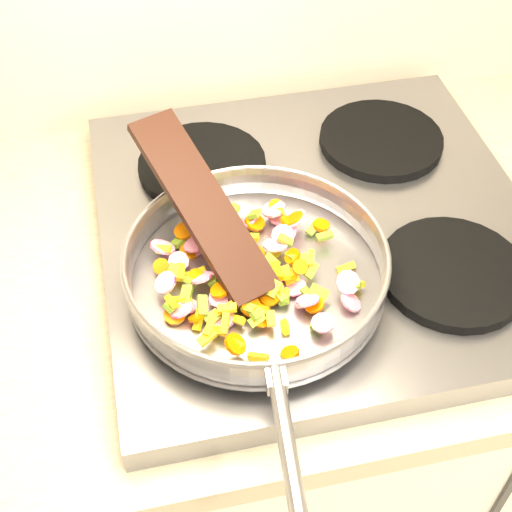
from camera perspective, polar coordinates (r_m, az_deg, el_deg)
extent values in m
cube|color=#939399|center=(1.01, 4.91, 2.17)|extent=(0.60, 0.60, 0.04)
cylinder|color=black|center=(0.88, -1.32, -4.28)|extent=(0.19, 0.19, 0.02)
cylinder|color=black|center=(0.95, 15.48, -1.28)|extent=(0.19, 0.19, 0.02)
cylinder|color=black|center=(1.07, -4.33, 7.28)|extent=(0.19, 0.19, 0.02)
cylinder|color=black|center=(1.13, 9.97, 9.15)|extent=(0.19, 0.19, 0.02)
cylinder|color=#9E9EA5|center=(0.89, 0.00, -1.87)|extent=(0.32, 0.32, 0.01)
torus|color=#9E9EA5|center=(0.87, 0.00, -0.76)|extent=(0.36, 0.36, 0.05)
torus|color=#9E9EA5|center=(0.86, 0.00, 0.18)|extent=(0.33, 0.33, 0.01)
cylinder|color=#9E9EA5|center=(0.72, 2.60, -15.35)|extent=(0.04, 0.19, 0.02)
cube|color=#9E9EA5|center=(0.76, 1.60, -9.78)|extent=(0.02, 0.03, 0.02)
cylinder|color=#D7155D|center=(0.86, 7.59, -3.65)|extent=(0.03, 0.03, 0.02)
cube|color=yellow|center=(0.83, -2.33, -4.21)|extent=(0.02, 0.01, 0.01)
cube|color=olive|center=(0.87, -6.69, -1.20)|extent=(0.02, 0.02, 0.01)
cylinder|color=#D35F00|center=(0.89, -0.05, -0.02)|extent=(0.04, 0.04, 0.02)
cube|color=olive|center=(0.88, 1.26, -0.38)|extent=(0.02, 0.02, 0.02)
cube|color=yellow|center=(0.88, -6.09, -1.30)|extent=(0.02, 0.03, 0.01)
cube|color=olive|center=(0.94, -0.11, 3.37)|extent=(0.02, 0.02, 0.02)
cube|color=olive|center=(0.90, 2.37, 1.27)|extent=(0.02, 0.02, 0.01)
cube|color=olive|center=(0.86, -5.61, -3.10)|extent=(0.02, 0.03, 0.01)
cylinder|color=#D35F00|center=(0.89, -1.47, -0.70)|extent=(0.03, 0.03, 0.02)
cylinder|color=#D35F00|center=(0.89, -1.64, 0.18)|extent=(0.04, 0.04, 0.02)
cube|color=olive|center=(0.86, 4.22, -3.09)|extent=(0.02, 0.02, 0.01)
cylinder|color=#D35F00|center=(0.86, 0.56, -3.57)|extent=(0.03, 0.03, 0.02)
cylinder|color=#D7155D|center=(0.87, -4.43, -1.73)|extent=(0.04, 0.03, 0.02)
cylinder|color=#D35F00|center=(0.94, 2.52, 2.78)|extent=(0.03, 0.03, 0.02)
cylinder|color=#D7155D|center=(0.89, -1.03, 0.57)|extent=(0.05, 0.04, 0.02)
cylinder|color=#D7155D|center=(0.89, -3.29, -0.09)|extent=(0.03, 0.03, 0.01)
cylinder|color=#D35F00|center=(0.82, 2.73, -7.77)|extent=(0.03, 0.03, 0.01)
cube|color=yellow|center=(0.83, -3.15, -5.98)|extent=(0.02, 0.02, 0.02)
cube|color=olive|center=(0.89, -3.41, 0.13)|extent=(0.01, 0.02, 0.01)
cube|color=yellow|center=(0.96, -1.83, 3.47)|extent=(0.02, 0.02, 0.02)
cylinder|color=#D35F00|center=(0.87, 3.54, -0.87)|extent=(0.03, 0.02, 0.02)
cylinder|color=#D7155D|center=(0.85, 4.15, -3.53)|extent=(0.04, 0.04, 0.02)
cylinder|color=#D7155D|center=(0.96, 1.77, 3.05)|extent=(0.03, 0.04, 0.01)
cube|color=yellow|center=(0.88, 7.93, -2.19)|extent=(0.02, 0.03, 0.02)
cylinder|color=#D35F00|center=(0.88, 2.93, -0.03)|extent=(0.03, 0.03, 0.02)
cube|color=olive|center=(0.96, -0.39, 2.95)|extent=(0.01, 0.02, 0.01)
cube|color=olive|center=(0.85, -6.85, -4.01)|extent=(0.02, 0.02, 0.02)
cylinder|color=#D35F00|center=(0.85, 4.68, -3.91)|extent=(0.03, 0.03, 0.01)
cylinder|color=#D7155D|center=(0.91, -4.82, 1.02)|extent=(0.03, 0.04, 0.02)
cube|color=olive|center=(0.96, -4.58, 3.06)|extent=(0.02, 0.02, 0.01)
cylinder|color=#D35F00|center=(0.90, -7.57, -0.84)|extent=(0.03, 0.03, 0.02)
cube|color=olive|center=(0.86, 5.08, -2.89)|extent=(0.03, 0.02, 0.02)
cube|color=olive|center=(0.86, 2.25, -3.27)|extent=(0.02, 0.03, 0.01)
cube|color=yellow|center=(0.91, 1.83, 0.48)|extent=(0.02, 0.02, 0.02)
cylinder|color=#D35F00|center=(0.84, -0.43, -4.03)|extent=(0.03, 0.03, 0.02)
cylinder|color=#D7155D|center=(0.90, 1.54, 0.90)|extent=(0.04, 0.04, 0.01)
cube|color=yellow|center=(0.85, 1.35, -2.64)|extent=(0.03, 0.01, 0.01)
cube|color=yellow|center=(0.91, -0.47, 1.50)|extent=(0.03, 0.02, 0.01)
cylinder|color=#D7155D|center=(0.94, -1.91, 2.02)|extent=(0.04, 0.04, 0.02)
cube|color=yellow|center=(0.80, -1.65, -6.83)|extent=(0.02, 0.02, 0.02)
cylinder|color=#D35F00|center=(0.87, 2.38, -1.72)|extent=(0.03, 0.03, 0.03)
cylinder|color=#D7155D|center=(0.85, 3.96, -3.72)|extent=(0.04, 0.03, 0.03)
cube|color=olive|center=(0.91, 3.56, -0.36)|extent=(0.02, 0.02, 0.01)
cylinder|color=#D7155D|center=(0.91, 2.17, 1.64)|extent=(0.04, 0.03, 0.02)
cube|color=yellow|center=(0.84, -1.53, -5.11)|extent=(0.02, 0.02, 0.02)
cylinder|color=#D7155D|center=(0.84, -2.61, -5.23)|extent=(0.03, 0.03, 0.02)
cylinder|color=#D7155D|center=(0.87, 4.48, -3.51)|extent=(0.03, 0.03, 0.02)
cube|color=olive|center=(0.96, -3.10, 3.96)|extent=(0.03, 0.02, 0.02)
cube|color=olive|center=(0.84, -3.49, -4.95)|extent=(0.02, 0.02, 0.01)
cube|color=olive|center=(0.95, -1.94, 3.60)|extent=(0.03, 0.02, 0.02)
cube|color=yellow|center=(0.81, -3.79, -5.66)|extent=(0.02, 0.02, 0.01)
cylinder|color=#D35F00|center=(0.92, -5.30, 0.47)|extent=(0.04, 0.04, 0.01)
cube|color=olive|center=(0.84, 4.91, -5.38)|extent=(0.02, 0.02, 0.02)
cube|color=olive|center=(0.89, 2.88, 0.04)|extent=(0.02, 0.02, 0.02)
cylinder|color=#D7155D|center=(0.94, 3.11, 2.99)|extent=(0.04, 0.04, 0.03)
cylinder|color=#D35F00|center=(0.93, -5.79, 2.01)|extent=(0.03, 0.03, 0.01)
cube|color=olive|center=(0.84, -0.43, -4.27)|extent=(0.02, 0.02, 0.01)
cylinder|color=#D7155D|center=(0.86, -7.27, -2.12)|extent=(0.03, 0.04, 0.02)
cube|color=yellow|center=(0.84, -4.62, -5.10)|extent=(0.02, 0.03, 0.02)
cube|color=olive|center=(0.94, -1.95, 3.65)|extent=(0.02, 0.02, 0.02)
cube|color=yellow|center=(0.86, -5.54, -3.67)|extent=(0.02, 0.02, 0.01)
cube|color=olive|center=(0.83, 0.05, -5.12)|extent=(0.02, 0.02, 0.01)
cylinder|color=#D7155D|center=(0.95, -0.70, 2.83)|extent=(0.04, 0.04, 0.02)
cube|color=yellow|center=(0.88, 3.13, -1.53)|extent=(0.01, 0.02, 0.01)
cube|color=olive|center=(0.92, -1.39, 1.34)|extent=(0.03, 0.02, 0.02)
cube|color=olive|center=(0.88, 4.44, -1.15)|extent=(0.02, 0.02, 0.02)
cube|color=olive|center=(0.91, 1.81, 0.96)|extent=(0.02, 0.02, 0.02)
cube|color=yellow|center=(0.89, -5.08, -1.54)|extent=(0.03, 0.02, 0.02)
cube|color=yellow|center=(0.86, -6.18, -3.55)|extent=(0.02, 0.02, 0.01)
cylinder|color=#D35F00|center=(0.86, 1.17, -3.14)|extent=(0.03, 0.03, 0.03)
cylinder|color=#D7155D|center=(0.87, -2.89, -1.38)|extent=(0.04, 0.03, 0.02)
cube|color=olive|center=(0.94, 4.53, 2.14)|extent=(0.02, 0.02, 0.01)
cube|color=yellow|center=(0.90, 7.21, -0.92)|extent=(0.03, 0.01, 0.02)
cylinder|color=#D35F00|center=(0.94, 3.12, 3.04)|extent=(0.03, 0.04, 0.02)
cylinder|color=#D35F00|center=(0.83, 0.47, -4.84)|extent=(0.03, 0.03, 0.02)
cube|color=yellow|center=(0.87, 1.75, -1.19)|extent=(0.01, 0.03, 0.02)
cylinder|color=#D35F00|center=(0.85, -2.89, -2.73)|extent=(0.04, 0.04, 0.01)
cylinder|color=#D7155D|center=(0.90, -6.21, -0.42)|extent=(0.03, 0.03, 0.01)
cube|color=yellow|center=(0.93, -1.78, 2.75)|extent=(0.02, 0.02, 0.02)
cube|color=yellow|center=(0.90, -7.41, 0.52)|extent=(0.02, 0.02, 0.01)
cylinder|color=#D7155D|center=(0.87, 3.00, -2.43)|extent=(0.04, 0.04, 0.01)
cube|color=olive|center=(0.93, -6.21, 1.15)|extent=(0.03, 0.03, 0.01)
cube|color=yellow|center=(0.85, -6.82, -3.60)|extent=(0.02, 0.03, 0.02)
cylinder|color=#D35F00|center=(0.94, -0.10, 2.72)|extent=(0.04, 0.04, 0.02)
cylinder|color=#D35F00|center=(0.84, -4.82, -4.93)|extent=(0.03, 0.03, 0.02)
cylinder|color=#D7155D|center=(0.86, -5.46, -3.95)|extent=(0.03, 0.03, 0.01)
cube|color=olive|center=(0.92, 5.50, 1.61)|extent=(0.02, 0.01, 0.01)
cube|color=olive|center=(0.92, -2.06, 1.73)|extent=(0.02, 0.02, 0.02)
cube|color=olive|center=(0.87, -3.35, -1.90)|extent=(0.02, 0.02, 0.02)
cylinder|color=#D35F00|center=(0.96, 1.63, 3.95)|extent=(0.03, 0.03, 0.02)
cube|color=yellow|center=(0.81, 0.17, -8.09)|extent=(0.02, 0.02, 0.01)
cylinder|color=#D7155D|center=(0.86, 7.37, -2.09)|extent=(0.04, 0.04, 0.03)
cube|color=yellow|center=(0.94, -3.28, 2.89)|extent=(0.02, 0.02, 0.01)
cylinder|color=#D35F00|center=(0.94, 5.26, 2.48)|extent=(0.03, 0.03, 0.01)
cube|color=olive|center=(0.83, 0.24, -4.60)|extent=(0.02, 0.02, 0.02)
cube|color=olive|center=(0.85, 1.47, -2.65)|extent=(0.02, 0.02, 0.02)
cube|color=olive|center=(0.84, -4.31, -3.94)|extent=(0.02, 0.02, 0.02)
cube|color=yellow|center=(0.89, -6.76, -1.86)|extent=(0.02, 0.02, 0.01)
cylinder|color=#D7155D|center=(0.92, -4.98, 0.71)|extent=(0.04, 0.04, 0.02)
cube|color=yellow|center=(0.88, -0.35, -0.51)|extent=(0.03, 0.02, 0.02)
cube|color=yellow|center=(0.82, -2.47, -5.41)|extent=(0.02, 0.03, 0.02)
cylinder|color=#D7155D|center=(0.83, 5.37, -5.36)|extent=(0.04, 0.04, 0.01)
cylinder|color=#D7155D|center=(0.91, -7.48, 0.71)|extent=(0.04, 0.05, 0.02)
cylinder|color=#D7155D|center=(0.95, 1.42, 3.78)|extent=(0.03, 0.03, 0.02)
cube|color=olive|center=(0.87, 7.72, -2.34)|extent=(0.02, 0.02, 0.01)
cylinder|color=#D35F00|center=(0.87, -4.79, -1.55)|extent=(0.03, 0.03, 0.01)
cube|color=olive|center=(0.85, 1.92, -3.16)|extent=(0.02, 0.02, 0.01)
cylinder|color=#D35F00|center=(0.85, -6.51, -4.67)|extent=(0.03, 0.03, 0.02)
cylinder|color=#D7155D|center=(0.86, -2.99, -3.41)|extent=(0.03, 0.03, 0.01)
cube|color=yellow|center=(0.95, 1.54, 3.52)|extent=(0.03, 0.02, 0.02)
cube|color=yellow|center=(0.87, 2.55, -1.53)|extent=(0.01, 0.03, 0.02)
cube|color=yellow|center=(0.89, -4.68, -1.29)|extent=(0.02, 0.01, 0.02)
cube|color=yellow|center=(0.83, 1.18, -5.03)|extent=(0.01, 0.02, 0.01)
cylinder|color=#D35F00|center=(0.92, -1.46, 1.33)|extent=(0.04, 0.04, 0.01)
cylinder|color=#D7155D|center=(0.89, -2.31, -0.98)|extent=(0.04, 0.04, 0.02)
cube|color=yellow|center=(0.84, -2.52, -4.22)|extent=(0.03, 0.01, 0.02)
cube|color=yellow|center=(0.88, 4.39, -0.19)|extent=(0.02, 0.02, 0.01)
cube|color=olive|center=(0.87, -5.19, -1.80)|extent=(0.02, 0.02, 0.02)
cube|color=yellow|center=(0.84, 2.34, -5.69)|extent=(0.01, 0.02, 0.02)
cylinder|color=#D7155D|center=(0.85, -2.79, -5.03)|extent=(0.03, 0.03, 0.01)
cylinder|color=#D35F00|center=(0.80, -1.66, -7.07)|extent=(0.03, 0.04, 0.03)
cube|color=yellow|center=(0.81, -3.94, -6.54)|extent=(0.03, 0.02, 0.01)
cylinder|color=#D7155D|center=(0.85, -6.01, -4.28)|extent=(0.04, 0.04, 0.02)
cylinder|color=#D35F00|center=(0.88, -2.75, -0.58)|extent=(0.02, 0.03, 0.01)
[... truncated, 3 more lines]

